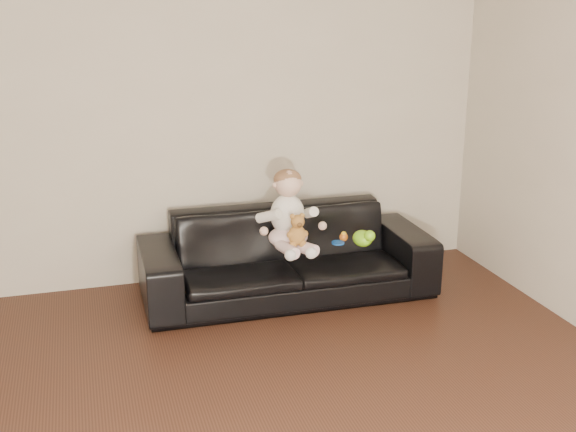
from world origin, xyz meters
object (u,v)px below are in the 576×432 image
object	(u,v)px
toy_green	(363,238)
toy_rattle	(344,237)
teddy_bear	(297,230)
baby	(289,214)
sofa	(287,255)
toy_blue_disc	(338,243)

from	to	relation	value
toy_green	toy_rattle	world-z (taller)	toy_green
teddy_bear	toy_green	distance (m)	0.50
toy_green	baby	bearing A→B (deg)	167.40
baby	sofa	bearing A→B (deg)	62.27
baby	toy_blue_disc	xyz separation A→B (m)	(0.35, -0.02, -0.23)
baby	toy_green	size ratio (longest dim) A/B	3.38
baby	toy_rattle	size ratio (longest dim) A/B	8.94
toy_blue_disc	teddy_bear	bearing A→B (deg)	-156.47
sofa	toy_rattle	xyz separation A→B (m)	(0.38, -0.09, 0.12)
toy_blue_disc	baby	bearing A→B (deg)	177.49
teddy_bear	baby	bearing A→B (deg)	79.70
teddy_bear	toy_rattle	distance (m)	0.46
sofa	toy_green	size ratio (longest dim) A/B	12.54
toy_rattle	teddy_bear	bearing A→B (deg)	-154.73
sofa	toy_blue_disc	size ratio (longest dim) A/B	22.63
teddy_bear	toy_blue_disc	xyz separation A→B (m)	(0.34, 0.15, -0.17)
baby	toy_blue_disc	size ratio (longest dim) A/B	6.09
toy_rattle	toy_blue_disc	bearing A→B (deg)	-145.23
sofa	baby	world-z (taller)	baby
sofa	baby	xyz separation A→B (m)	(-0.02, -0.11, 0.33)
teddy_bear	toy_green	world-z (taller)	teddy_bear
sofa	teddy_bear	distance (m)	0.38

